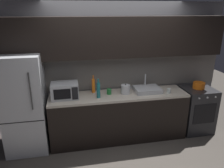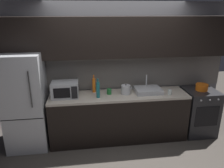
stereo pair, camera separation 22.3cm
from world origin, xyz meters
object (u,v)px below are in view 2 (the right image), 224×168
mug_clear (170,92)px  mug_green (109,92)px  cooking_pot (202,87)px  oven_range (198,112)px  wine_bottle_teal (98,90)px  refrigerator (26,102)px  microwave (65,89)px  wine_bottle_orange (94,85)px  kettle (126,90)px

mug_clear → mug_green: bearing=171.3°
cooking_pot → oven_range: bearing=-58.6°
oven_range → wine_bottle_teal: size_ratio=2.62×
refrigerator → microwave: refrigerator is taller
wine_bottle_orange → kettle: bearing=-16.7°
mug_green → cooking_pot: cooking_pot is taller
kettle → wine_bottle_orange: 0.59m
wine_bottle_orange → mug_green: size_ratio=3.26×
oven_range → kettle: (-1.47, 0.01, 0.53)m
wine_bottle_teal → oven_range: bearing=2.7°
mug_clear → wine_bottle_teal: bearing=178.4°
wine_bottle_teal → microwave: bearing=168.8°
mug_green → refrigerator: bearing=-178.6°
cooking_pot → kettle: bearing=179.6°
oven_range → mug_clear: (-0.69, -0.13, 0.49)m
oven_range → mug_green: 1.84m
wine_bottle_orange → mug_green: bearing=-28.6°
kettle → microwave: bearing=179.6°
wine_bottle_orange → wine_bottle_teal: size_ratio=0.96×
wine_bottle_teal → mug_green: bearing=31.5°
mug_clear → wine_bottle_orange: bearing=167.1°
mug_clear → refrigerator: bearing=177.1°
kettle → mug_clear: (0.78, -0.14, -0.04)m
wine_bottle_teal → cooking_pot: size_ratio=1.50×
refrigerator → mug_clear: (2.54, -0.13, 0.09)m
kettle → wine_bottle_teal: size_ratio=0.59×
microwave → wine_bottle_orange: bearing=17.5°
microwave → wine_bottle_orange: (0.51, 0.16, 0.00)m
oven_range → wine_bottle_orange: 2.12m
microwave → kettle: size_ratio=2.28×
microwave → wine_bottle_orange: 0.54m
refrigerator → microwave: (0.68, 0.02, 0.18)m
refrigerator → mug_green: size_ratio=16.88×
wine_bottle_orange → wine_bottle_teal: 0.28m
microwave → cooking_pot: microwave is taller
wine_bottle_teal → mug_clear: bearing=-1.6°
oven_range → mug_green: mug_green is taller
refrigerator → mug_clear: size_ratio=19.13×
oven_range → wine_bottle_orange: size_ratio=2.73×
wine_bottle_orange → cooking_pot: wine_bottle_orange is taller
mug_clear → cooking_pot: cooking_pot is taller
refrigerator → oven_range: bearing=-0.0°
oven_range → wine_bottle_teal: (-1.98, -0.09, 0.59)m
kettle → mug_clear: 0.79m
mug_green → kettle: bearing=-4.7°
refrigerator → cooking_pot: size_ratio=7.44×
wine_bottle_orange → mug_green: 0.31m
refrigerator → mug_clear: refrigerator is taller
refrigerator → wine_bottle_orange: refrigerator is taller
kettle → wine_bottle_orange: wine_bottle_orange is taller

